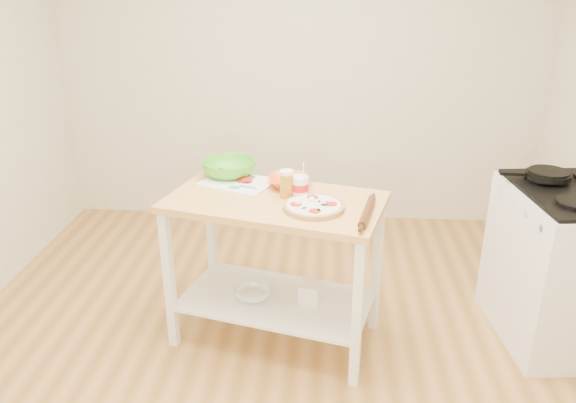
# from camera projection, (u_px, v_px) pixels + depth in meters

# --- Properties ---
(room_shell) EXTENTS (4.04, 4.54, 2.74)m
(room_shell) POSITION_uv_depth(u_px,v_px,m) (275.00, 143.00, 2.51)
(room_shell) COLOR #B68343
(room_shell) RESTS_ON ground
(prep_island) EXTENTS (1.30, 0.92, 0.90)m
(prep_island) POSITION_uv_depth(u_px,v_px,m) (275.00, 240.00, 3.18)
(prep_island) COLOR #DEA85B
(prep_island) RESTS_ON ground
(gas_stove) EXTENTS (0.77, 0.87, 1.11)m
(gas_stove) POSITION_uv_depth(u_px,v_px,m) (567.00, 265.00, 3.26)
(gas_stove) COLOR white
(gas_stove) RESTS_ON ground
(skillet) EXTENTS (0.40, 0.25, 0.03)m
(skillet) POSITION_uv_depth(u_px,v_px,m) (547.00, 175.00, 3.22)
(skillet) COLOR black
(skillet) RESTS_ON gas_stove
(pizza) EXTENTS (0.33, 0.33, 0.05)m
(pizza) POSITION_uv_depth(u_px,v_px,m) (313.00, 206.00, 2.94)
(pizza) COLOR tan
(pizza) RESTS_ON prep_island
(cutting_board) EXTENTS (0.49, 0.43, 0.04)m
(cutting_board) POSITION_uv_depth(u_px,v_px,m) (238.00, 182.00, 3.30)
(cutting_board) COLOR white
(cutting_board) RESTS_ON prep_island
(spatula) EXTENTS (0.16, 0.05, 0.01)m
(spatula) POSITION_uv_depth(u_px,v_px,m) (241.00, 187.00, 3.20)
(spatula) COLOR #40B094
(spatula) RESTS_ON cutting_board
(knife) EXTENTS (0.25, 0.14, 0.01)m
(knife) POSITION_uv_depth(u_px,v_px,m) (232.00, 172.00, 3.43)
(knife) COLOR silver
(knife) RESTS_ON cutting_board
(orange_bowl) EXTENTS (0.26, 0.26, 0.06)m
(orange_bowl) POSITION_uv_depth(u_px,v_px,m) (289.00, 182.00, 3.25)
(orange_bowl) COLOR #FF6016
(orange_bowl) RESTS_ON prep_island
(green_bowl) EXTENTS (0.42, 0.42, 0.10)m
(green_bowl) POSITION_uv_depth(u_px,v_px,m) (229.00, 169.00, 3.39)
(green_bowl) COLOR #4CB123
(green_bowl) RESTS_ON prep_island
(beer_pint) EXTENTS (0.08, 0.08, 0.15)m
(beer_pint) POSITION_uv_depth(u_px,v_px,m) (287.00, 184.00, 3.07)
(beer_pint) COLOR #AC741C
(beer_pint) RESTS_ON prep_island
(yogurt_tub) EXTENTS (0.10, 0.10, 0.21)m
(yogurt_tub) POSITION_uv_depth(u_px,v_px,m) (300.00, 187.00, 3.09)
(yogurt_tub) COLOR white
(yogurt_tub) RESTS_ON prep_island
(rolling_pin) EXTENTS (0.11, 0.36, 0.04)m
(rolling_pin) POSITION_uv_depth(u_px,v_px,m) (367.00, 212.00, 2.86)
(rolling_pin) COLOR #512A12
(rolling_pin) RESTS_ON prep_island
(shelf_glass_bowl) EXTENTS (0.26, 0.26, 0.07)m
(shelf_glass_bowl) POSITION_uv_depth(u_px,v_px,m) (253.00, 293.00, 3.32)
(shelf_glass_bowl) COLOR silver
(shelf_glass_bowl) RESTS_ON prep_island
(shelf_bin) EXTENTS (0.14, 0.14, 0.12)m
(shelf_bin) POSITION_uv_depth(u_px,v_px,m) (310.00, 293.00, 3.28)
(shelf_bin) COLOR white
(shelf_bin) RESTS_ON prep_island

